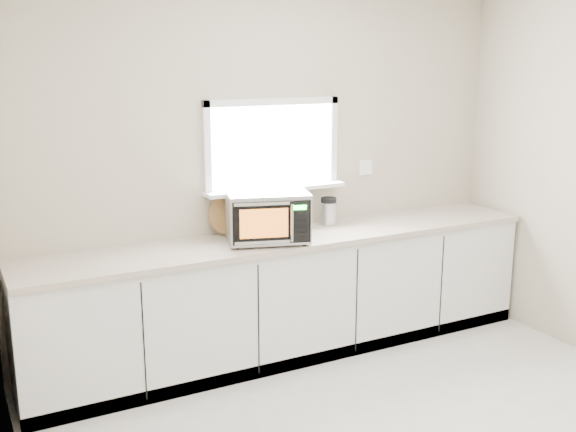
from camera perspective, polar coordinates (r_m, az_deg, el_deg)
back_wall at (r=5.11m, az=-1.39°, el=3.93°), size 4.00×0.17×2.70m
cabinets at (r=5.09m, az=0.15°, el=-6.88°), size 3.92×0.60×0.88m
countertop at (r=4.94m, az=0.21°, el=-1.90°), size 3.92×0.64×0.04m
microwave at (r=4.75m, az=-1.77°, el=0.07°), size 0.66×0.58×0.36m
knife_block at (r=4.74m, az=-3.13°, el=-0.47°), size 0.13×0.24×0.34m
cutting_board at (r=4.96m, az=-5.09°, el=0.12°), size 0.30×0.07×0.30m
coffee_grinder at (r=5.24m, az=3.45°, el=0.42°), size 0.13×0.13×0.22m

